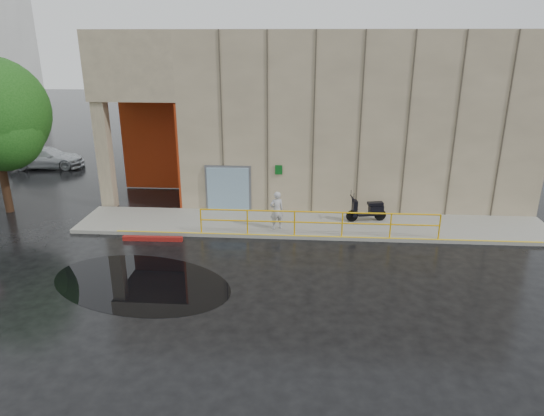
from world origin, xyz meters
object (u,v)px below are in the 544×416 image
at_px(scooter, 367,204).
at_px(red_curb, 153,239).
at_px(car_c, 47,158).
at_px(person, 277,210).

bearing_deg(scooter, red_curb, -174.82).
bearing_deg(car_c, red_curb, -142.80).
bearing_deg(car_c, person, -128.18).
xyz_separation_m(scooter, car_c, (-18.68, 8.37, -0.29)).
bearing_deg(scooter, person, -173.63).
relative_size(scooter, red_curb, 0.75).
height_order(person, car_c, person).
height_order(scooter, red_curb, scooter).
relative_size(person, car_c, 0.36).
xyz_separation_m(person, red_curb, (-4.88, -1.27, -0.87)).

